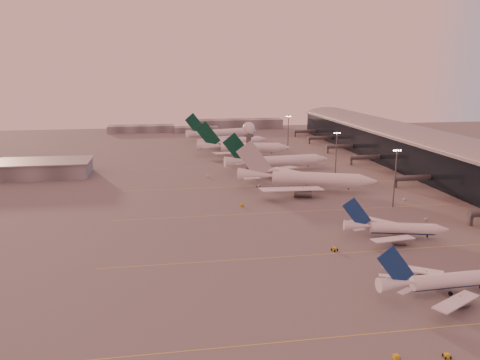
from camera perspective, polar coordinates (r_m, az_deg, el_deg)
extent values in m
plane|color=#615E5E|center=(138.92, 7.92, -10.74)|extent=(700.00, 700.00, 0.00)
cube|color=#D3C74A|center=(123.58, 26.96, -15.37)|extent=(180.00, 0.25, 0.02)
cube|color=#D3C74A|center=(158.22, 17.40, -8.18)|extent=(180.00, 0.25, 0.02)
cube|color=#D3C74A|center=(197.09, 11.63, -3.57)|extent=(180.00, 0.25, 0.02)
cube|color=#D3C74A|center=(238.12, 7.84, -0.48)|extent=(180.00, 0.25, 0.02)
cube|color=#D3C74A|center=(285.13, 4.93, 1.88)|extent=(180.00, 0.25, 0.02)
cube|color=black|center=(277.63, 22.88, 2.45)|extent=(36.00, 360.00, 18.00)
cylinder|color=slate|center=(276.24, 23.05, 4.29)|extent=(10.08, 360.00, 10.08)
cube|color=slate|center=(276.21, 23.06, 4.33)|extent=(40.00, 362.00, 0.80)
cube|color=#515358|center=(193.28, 26.31, -4.37)|extent=(1.20, 1.20, 4.40)
cylinder|color=#515358|center=(245.09, 20.55, 0.25)|extent=(22.00, 2.80, 2.80)
cube|color=#515358|center=(240.83, 18.44, -0.36)|extent=(1.20, 1.20, 4.40)
cylinder|color=#515358|center=(293.91, 15.22, 2.70)|extent=(22.00, 2.80, 2.80)
cube|color=#515358|center=(290.37, 13.40, 2.22)|extent=(1.20, 1.20, 4.40)
cylinder|color=#515358|center=(332.01, 12.27, 4.04)|extent=(22.00, 2.80, 2.80)
cube|color=#515358|center=(328.88, 10.62, 3.63)|extent=(1.20, 1.20, 4.40)
cylinder|color=#515358|center=(370.96, 9.92, 5.10)|extent=(22.00, 2.80, 2.80)
cube|color=#515358|center=(368.16, 8.43, 4.73)|extent=(1.20, 1.20, 4.40)
cylinder|color=#515358|center=(408.62, 8.10, 5.91)|extent=(22.00, 2.80, 2.80)
cube|color=#515358|center=(406.08, 6.74, 5.58)|extent=(1.20, 1.20, 4.40)
cube|color=slate|center=(278.31, -26.00, 1.12)|extent=(80.00, 25.00, 8.00)
cube|color=slate|center=(277.55, -26.09, 1.97)|extent=(82.00, 27.00, 0.60)
cylinder|color=#515358|center=(249.03, 1.06, 2.84)|extent=(2.60, 2.60, 22.00)
cylinder|color=#515358|center=(247.19, 1.07, 5.46)|extent=(5.20, 5.20, 1.20)
sphere|color=white|center=(246.69, 1.07, 6.35)|extent=(6.40, 6.40, 6.40)
cylinder|color=#515358|center=(246.27, 1.08, 7.21)|extent=(0.16, 0.16, 2.00)
cylinder|color=#515358|center=(204.08, 18.37, 0.23)|extent=(0.56, 0.56, 25.00)
cube|color=#515358|center=(201.84, 18.62, 3.55)|extent=(3.60, 0.25, 0.25)
sphere|color=#FFEABF|center=(201.21, 18.23, 3.43)|extent=(0.56, 0.56, 0.56)
sphere|color=#FFEABF|center=(201.67, 18.49, 3.44)|extent=(0.56, 0.56, 0.56)
sphere|color=#FFEABF|center=(202.13, 18.74, 3.44)|extent=(0.56, 0.56, 0.56)
sphere|color=#FFEABF|center=(202.60, 18.99, 3.44)|extent=(0.56, 0.56, 0.56)
cylinder|color=#515358|center=(251.23, 11.64, 3.00)|extent=(0.56, 0.56, 25.00)
cube|color=#515358|center=(249.41, 11.77, 5.71)|extent=(3.60, 0.25, 0.25)
sphere|color=#FFEABF|center=(248.93, 11.44, 5.62)|extent=(0.56, 0.56, 0.56)
sphere|color=#FFEABF|center=(249.28, 11.65, 5.62)|extent=(0.56, 0.56, 0.56)
sphere|color=#FFEABF|center=(249.64, 11.87, 5.62)|extent=(0.56, 0.56, 0.56)
sphere|color=#FFEABF|center=(250.00, 12.09, 5.62)|extent=(0.56, 0.56, 0.56)
cylinder|color=#515358|center=(335.31, 5.89, 5.75)|extent=(0.56, 0.56, 25.00)
cube|color=#515358|center=(333.95, 5.94, 7.79)|extent=(3.60, 0.25, 0.25)
sphere|color=#FFEABF|center=(333.61, 5.69, 7.72)|extent=(0.56, 0.56, 0.56)
sphere|color=#FFEABF|center=(333.86, 5.86, 7.72)|extent=(0.56, 0.56, 0.56)
sphere|color=#FFEABF|center=(334.12, 6.03, 7.72)|extent=(0.56, 0.56, 0.56)
sphere|color=#FFEABF|center=(334.38, 6.19, 7.72)|extent=(0.56, 0.56, 0.56)
cube|color=slate|center=(444.68, -11.95, 6.16)|extent=(60.00, 18.00, 6.00)
cube|color=slate|center=(459.08, -0.54, 6.85)|extent=(90.00, 20.00, 9.00)
cube|color=slate|center=(435.24, -5.38, 6.17)|extent=(40.00, 15.00, 5.00)
cylinder|color=white|center=(134.68, 24.45, -11.23)|extent=(22.53, 4.64, 3.81)
cylinder|color=navy|center=(135.02, 24.41, -11.57)|extent=(22.05, 3.56, 2.75)
cone|color=white|center=(126.27, 18.45, -12.11)|extent=(9.53, 4.16, 3.81)
cube|color=white|center=(125.13, 24.84, -13.52)|extent=(15.91, 11.38, 1.20)
cylinder|color=slate|center=(128.98, 25.19, -13.60)|extent=(4.43, 2.64, 2.48)
cube|color=slate|center=(128.52, 25.24, -13.17)|extent=(0.31, 0.26, 1.53)
cube|color=white|center=(139.07, 20.29, -10.36)|extent=(16.22, 10.45, 1.20)
cylinder|color=slate|center=(139.46, 21.68, -11.20)|extent=(4.43, 2.64, 2.48)
cube|color=slate|center=(139.03, 21.72, -10.79)|extent=(0.31, 0.26, 1.53)
cube|color=navy|center=(124.15, 18.42, -10.17)|extent=(10.48, 0.74, 11.37)
cube|color=white|center=(122.91, 19.48, -12.87)|extent=(4.59, 3.48, 0.25)
cube|color=white|center=(129.64, 17.51, -11.31)|extent=(4.62, 3.24, 0.25)
cylinder|color=black|center=(140.64, 27.23, -11.65)|extent=(0.50, 0.50, 1.00)
cylinder|color=black|center=(136.33, 23.17, -11.98)|extent=(1.12, 0.54, 1.10)
cylinder|color=black|center=(133.12, 24.25, -12.72)|extent=(1.12, 0.54, 1.10)
cylinder|color=white|center=(169.93, 19.24, -5.74)|extent=(21.94, 8.97, 3.69)
cylinder|color=navy|center=(170.20, 19.22, -6.01)|extent=(21.26, 7.86, 2.66)
cone|color=white|center=(173.58, 23.41, -5.71)|extent=(4.99, 4.62, 3.69)
cone|color=white|center=(166.67, 14.09, -5.59)|extent=(9.73, 5.84, 3.69)
cube|color=white|center=(160.56, 18.13, -7.01)|extent=(16.11, 7.23, 1.16)
cylinder|color=slate|center=(163.71, 18.83, -7.30)|extent=(4.66, 3.37, 2.40)
cube|color=slate|center=(163.36, 18.86, -6.96)|extent=(0.34, 0.31, 1.48)
cube|color=white|center=(177.33, 16.86, -4.99)|extent=(14.05, 13.27, 1.16)
cylinder|color=slate|center=(176.43, 17.80, -5.73)|extent=(4.66, 3.37, 2.40)
cube|color=slate|center=(176.10, 17.83, -5.41)|extent=(0.34, 0.31, 1.48)
cube|color=navy|center=(165.20, 14.02, -4.09)|extent=(9.91, 2.85, 11.01)
cube|color=white|center=(162.72, 14.32, -6.03)|extent=(4.43, 2.39, 0.24)
cube|color=white|center=(170.58, 13.89, -5.10)|extent=(4.22, 3.92, 0.24)
cylinder|color=black|center=(172.95, 21.84, -6.52)|extent=(0.49, 0.49, 0.97)
cylinder|color=black|center=(172.27, 18.44, -6.29)|extent=(1.16, 0.74, 1.07)
cylinder|color=black|center=(168.35, 18.77, -6.78)|extent=(1.16, 0.74, 1.07)
cylinder|color=white|center=(224.74, 9.17, -0.21)|extent=(40.38, 19.69, 6.35)
cylinder|color=white|center=(225.07, 9.16, -0.56)|extent=(39.01, 17.74, 4.57)
cone|color=white|center=(225.58, 15.34, -0.47)|extent=(9.54, 8.63, 6.35)
cone|color=white|center=(226.94, 1.89, 0.30)|extent=(18.18, 11.73, 6.35)
cube|color=white|center=(209.06, 6.32, -1.46)|extent=(29.82, 10.88, 1.88)
cylinder|color=slate|center=(213.30, 7.70, -1.91)|extent=(8.79, 6.54, 4.13)
cube|color=slate|center=(212.93, 7.71, -1.53)|extent=(0.38, 0.34, 2.54)
cube|color=white|center=(241.82, 6.93, 0.56)|extent=(24.61, 26.12, 1.88)
cylinder|color=slate|center=(238.28, 8.03, -0.31)|extent=(8.79, 6.54, 4.13)
cube|color=slate|center=(237.94, 8.04, 0.04)|extent=(0.38, 0.34, 2.54)
cube|color=#B0B3B9|center=(225.49, 1.69, 2.16)|extent=(16.68, 6.28, 18.84)
cube|color=white|center=(219.39, 1.49, -0.12)|extent=(8.14, 3.79, 0.26)
cube|color=white|center=(234.54, 2.10, 0.76)|extent=(7.60, 7.69, 0.26)
cylinder|color=black|center=(225.90, 13.05, -1.33)|extent=(0.51, 0.51, 1.02)
cylinder|color=black|center=(227.92, 8.33, -0.98)|extent=(1.23, 0.86, 1.13)
cylinder|color=black|center=(223.56, 8.28, -1.26)|extent=(1.23, 0.86, 1.13)
cylinder|color=white|center=(268.69, 5.43, 2.11)|extent=(38.26, 8.92, 6.11)
cylinder|color=white|center=(268.96, 5.42, 1.82)|extent=(37.38, 7.15, 4.40)
cone|color=white|center=(276.75, 9.87, 2.30)|extent=(7.77, 6.64, 6.11)
cone|color=white|center=(261.20, -0.17, 2.01)|extent=(16.31, 7.28, 6.11)
cube|color=white|center=(251.20, 4.58, 1.08)|extent=(26.68, 20.09, 1.81)
cylinder|color=slate|center=(256.66, 5.29, 0.76)|extent=(7.61, 4.51, 3.97)
cube|color=slate|center=(256.35, 5.30, 1.07)|extent=(0.34, 0.29, 2.45)
cube|color=white|center=(281.07, 2.58, 2.43)|extent=(27.76, 16.92, 1.81)
cylinder|color=slate|center=(279.31, 3.70, 1.82)|extent=(7.61, 4.51, 3.97)
cube|color=slate|center=(279.03, 3.70, 2.11)|extent=(0.34, 0.29, 2.45)
cube|color=#073927|center=(259.69, -0.34, 3.58)|extent=(16.80, 1.62, 18.09)
cube|color=white|center=(254.12, 0.16, 1.73)|extent=(7.72, 6.07, 0.26)
cube|color=white|center=(268.13, -0.58, 2.34)|extent=(7.83, 5.27, 0.26)
cylinder|color=black|center=(274.38, 8.26, 1.45)|extent=(0.53, 0.53, 1.05)
cylinder|color=black|center=(270.64, 4.64, 1.39)|extent=(1.20, 0.61, 1.16)
cylinder|color=black|center=(266.33, 4.95, 1.19)|extent=(1.20, 0.61, 1.16)
cylinder|color=white|center=(313.96, 1.19, 3.80)|extent=(38.78, 13.88, 6.18)
cylinder|color=white|center=(314.20, 1.19, 3.55)|extent=(37.68, 12.03, 4.45)
cone|color=white|center=(314.25, 5.37, 3.75)|extent=(8.52, 7.57, 6.18)
cone|color=white|center=(315.66, -3.76, 3.97)|extent=(17.00, 9.34, 6.18)
cube|color=white|center=(298.66, -0.70, 3.10)|extent=(28.52, 13.96, 1.83)
cylinder|color=slate|center=(302.63, 0.23, 2.74)|extent=(8.08, 5.45, 4.02)
cube|color=slate|center=(302.37, 0.23, 3.02)|extent=(0.37, 0.33, 2.47)
cube|color=white|center=(330.39, -0.38, 4.09)|extent=(25.51, 22.76, 1.83)
cylinder|color=slate|center=(326.85, 0.41, 3.54)|extent=(8.08, 5.45, 4.02)
cube|color=slate|center=(326.60, 0.41, 3.79)|extent=(0.37, 0.33, 2.47)
cube|color=#073927|center=(314.64, -3.93, 5.29)|extent=(16.72, 3.84, 18.29)
cube|color=white|center=(308.40, -3.96, 3.77)|extent=(7.87, 4.52, 0.27)
cube|color=white|center=(322.94, -3.67, 4.21)|extent=(7.57, 6.74, 0.27)
cylinder|color=black|center=(314.61, 3.84, 3.08)|extent=(0.53, 0.53, 1.07)
cylinder|color=black|center=(317.01, 0.64, 3.20)|extent=(1.26, 0.76, 1.17)
cylinder|color=black|center=(312.39, 0.61, 3.05)|extent=(1.26, 0.76, 1.17)
cylinder|color=white|center=(346.66, -0.22, 4.62)|extent=(33.91, 13.90, 5.43)
cylinder|color=white|center=(346.85, -0.22, 4.42)|extent=(32.87, 12.26, 3.91)
cone|color=white|center=(355.17, 2.75, 4.81)|extent=(7.69, 6.92, 5.43)
cone|color=white|center=(337.71, -3.94, 4.47)|extent=(15.03, 8.88, 5.43)
cube|color=white|center=(330.72, -0.54, 4.03)|extent=(21.75, 20.78, 1.61)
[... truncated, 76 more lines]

